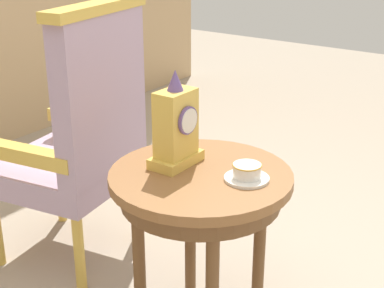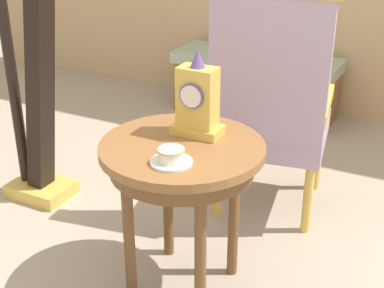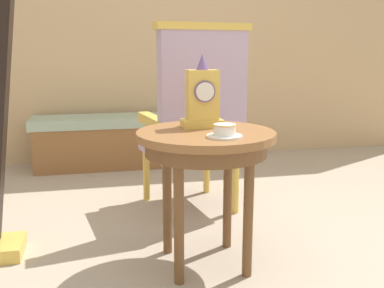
% 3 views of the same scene
% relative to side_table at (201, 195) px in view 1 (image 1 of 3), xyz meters
% --- Properties ---
extents(side_table, '(0.62, 0.62, 0.64)m').
position_rel_side_table_xyz_m(side_table, '(0.00, 0.00, 0.00)').
color(side_table, brown).
rests_on(side_table, ground).
extents(teacup_left, '(0.15, 0.15, 0.06)m').
position_rel_side_table_xyz_m(teacup_left, '(0.04, -0.16, 0.11)').
color(teacup_left, white).
rests_on(teacup_left, side_table).
extents(mantel_clock, '(0.19, 0.11, 0.34)m').
position_rel_side_table_xyz_m(mantel_clock, '(0.01, 0.11, 0.22)').
color(mantel_clock, gold).
rests_on(mantel_clock, side_table).
extents(armchair, '(0.62, 0.61, 1.14)m').
position_rel_side_table_xyz_m(armchair, '(0.11, 0.68, 0.04)').
color(armchair, '#B299B7').
rests_on(armchair, ground).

